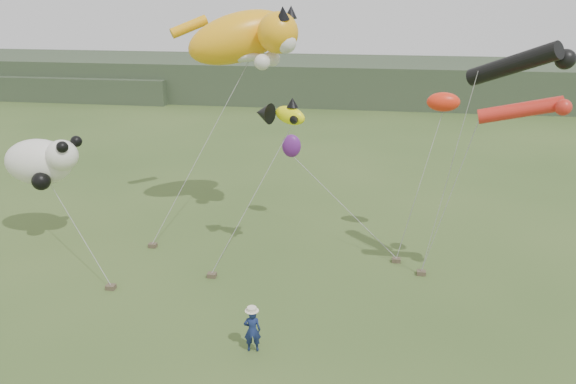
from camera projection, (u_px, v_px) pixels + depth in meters
The scene contains 9 objects.
ground at pixel (265, 352), 18.08m from camera, with size 120.00×120.00×0.00m, color #385123.
headland at pixel (315, 80), 59.40m from camera, with size 90.00×13.00×4.00m.
festival_attendant at pixel (252, 330), 17.91m from camera, with size 0.55×0.36×1.51m, color navy.
sandbag_anchors at pixel (259, 267), 23.39m from camera, with size 12.41×4.29×0.18m.
cat_kite at pixel (247, 37), 25.29m from camera, with size 6.39×4.22×3.32m.
fish_kite at pixel (280, 114), 22.05m from camera, with size 2.33×1.52×1.15m.
tube_kites at pixel (524, 80), 18.79m from camera, with size 3.24×2.76×2.87m.
panda_kite at pixel (42, 161), 25.05m from camera, with size 3.64×2.36×2.26m.
misc_kites at pixel (374, 122), 24.56m from camera, with size 7.72×2.65×3.61m.
Camera 1 is at (2.99, -14.96, 11.01)m, focal length 35.00 mm.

